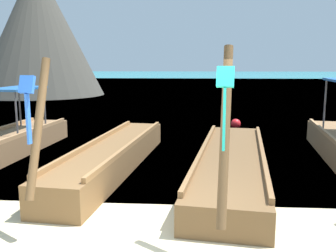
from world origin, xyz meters
name	(u,v)px	position (x,y,z in m)	size (l,w,h in m)	color
sea_water	(189,78)	(0.00, 61.73, 0.00)	(120.00, 120.00, 0.00)	teal
longtail_boat_violet_ribbon	(7,143)	(-4.43, 4.97, 0.35)	(1.50, 5.99, 2.52)	olive
longtail_boat_blue_ribbon	(114,156)	(-1.29, 3.88, 0.31)	(1.68, 6.82, 2.54)	brown
longtail_boat_turquoise_ribbon	(232,163)	(1.43, 3.59, 0.27)	(2.27, 7.26, 2.69)	brown
karst_rock	(36,32)	(-11.75, 24.37, 4.93)	(10.05, 9.84, 10.24)	#47443D
mooring_buoy_near	(236,124)	(2.21, 9.55, 0.19)	(0.38, 0.38, 0.38)	red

